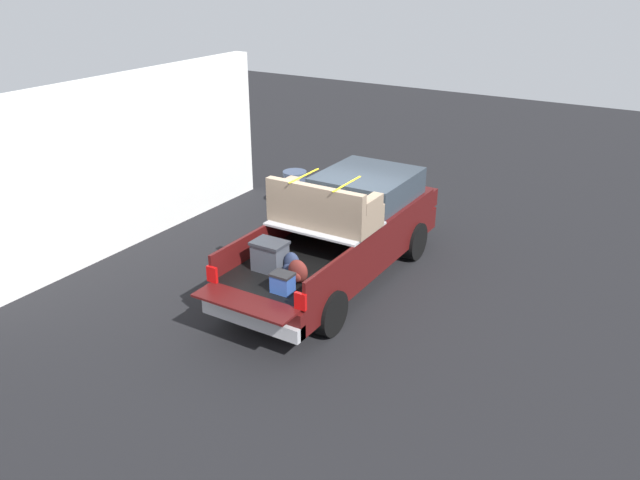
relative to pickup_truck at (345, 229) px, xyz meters
The scene contains 4 objects.
ground_plane 1.04m from the pickup_truck, behind, with size 40.00×40.00×0.00m, color black.
pickup_truck is the anchor object (origin of this frame).
building_facade 5.10m from the pickup_truck, 103.10° to the left, with size 8.67×0.36×3.69m, color white.
trash_can 3.92m from the pickup_truck, 48.38° to the left, with size 0.60×0.60×0.98m.
Camera 1 is at (-9.81, -5.62, 5.85)m, focal length 35.87 mm.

